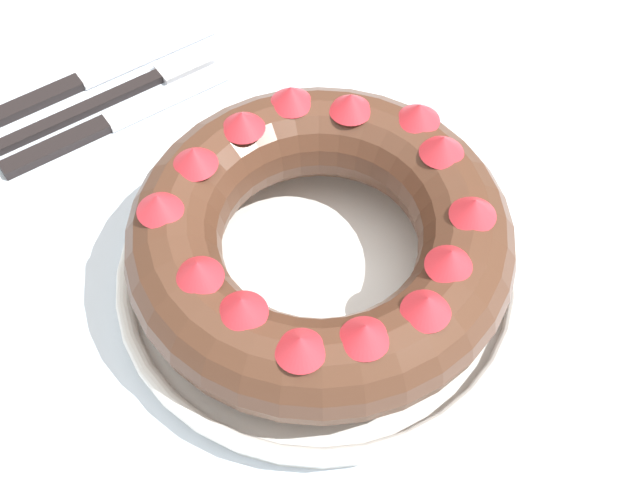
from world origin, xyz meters
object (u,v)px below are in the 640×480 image
at_px(bundt_cake, 320,239).
at_px(serving_knife, 76,84).
at_px(cake_knife, 103,126).
at_px(fork, 128,90).
at_px(serving_dish, 320,277).

height_order(bundt_cake, serving_knife, bundt_cake).
relative_size(serving_knife, cake_knife, 1.14).
distance_m(bundt_cake, cake_knife, 0.24).
height_order(serving_knife, cake_knife, same).
distance_m(bundt_cake, fork, 0.26).
xyz_separation_m(bundt_cake, cake_knife, (-0.23, -0.06, -0.06)).
bearing_deg(cake_knife, fork, 125.42).
height_order(serving_dish, cake_knife, serving_dish).
relative_size(serving_dish, fork, 1.31).
bearing_deg(serving_dish, bundt_cake, 55.17).
bearing_deg(cake_knife, bundt_cake, 14.13).
relative_size(serving_dish, bundt_cake, 1.10).
bearing_deg(serving_dish, serving_knife, -168.83).
height_order(serving_dish, serving_knife, serving_dish).
xyz_separation_m(fork, cake_knife, (0.03, -0.04, -0.00)).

